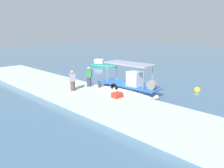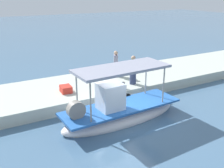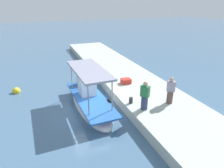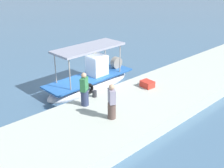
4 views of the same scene
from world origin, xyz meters
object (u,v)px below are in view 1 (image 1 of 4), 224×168
at_px(mooring_bollard, 100,85).
at_px(marker_buoy, 197,90).
at_px(cargo_crate, 117,95).
at_px(main_fishing_boat, 129,87).
at_px(fisherman_near_bollard, 73,81).
at_px(moored_boat_near, 102,65).
at_px(fisherman_by_crate, 89,77).

relative_size(mooring_bollard, marker_buoy, 0.63).
bearing_deg(cargo_crate, mooring_bollard, 160.94).
bearing_deg(main_fishing_boat, cargo_crate, -64.73).
bearing_deg(cargo_crate, fisherman_near_bollard, -162.97).
xyz_separation_m(main_fishing_boat, cargo_crate, (1.54, -3.25, 0.34)).
height_order(main_fishing_boat, moored_boat_near, main_fishing_boat).
xyz_separation_m(mooring_bollard, moored_boat_near, (-10.56, 10.15, -0.64)).
bearing_deg(marker_buoy, fisherman_near_bollard, -125.63).
relative_size(mooring_bollard, cargo_crate, 0.52).
relative_size(fisherman_by_crate, moored_boat_near, 0.35).
bearing_deg(fisherman_near_bollard, main_fishing_boat, 62.28).
relative_size(main_fishing_boat, moored_boat_near, 1.26).
xyz_separation_m(fisherman_by_crate, marker_buoy, (6.64, 7.25, -1.30)).
bearing_deg(mooring_bollard, fisherman_near_bollard, -110.10).
bearing_deg(moored_boat_near, fisherman_near_bollard, -51.82).
bearing_deg(fisherman_near_bollard, moored_boat_near, 128.18).
xyz_separation_m(cargo_crate, marker_buoy, (2.65, 7.90, -0.70)).
relative_size(fisherman_near_bollard, fisherman_by_crate, 0.97).
xyz_separation_m(fisherman_near_bollard, fisherman_by_crate, (-0.12, 1.84, 0.02)).
bearing_deg(mooring_bollard, fisherman_by_crate, -157.17).
height_order(fisherman_by_crate, marker_buoy, fisherman_by_crate).
bearing_deg(mooring_bollard, moored_boat_near, 136.13).
bearing_deg(mooring_bollard, main_fishing_boat, 55.48).
xyz_separation_m(cargo_crate, moored_boat_near, (-13.61, 11.20, -0.63)).
relative_size(mooring_bollard, moored_boat_near, 0.07).
xyz_separation_m(marker_buoy, moored_boat_near, (-16.25, 3.30, 0.06)).
bearing_deg(moored_boat_near, fisherman_by_crate, -47.64).
height_order(main_fishing_boat, fisherman_by_crate, main_fishing_boat).
bearing_deg(moored_boat_near, cargo_crate, -39.47).
height_order(main_fishing_boat, mooring_bollard, main_fishing_boat).
distance_m(mooring_bollard, cargo_crate, 3.22).
height_order(mooring_bollard, cargo_crate, mooring_bollard).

